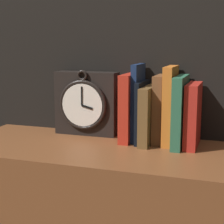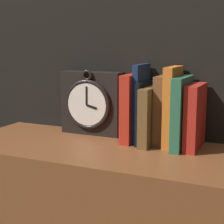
% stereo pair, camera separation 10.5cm
% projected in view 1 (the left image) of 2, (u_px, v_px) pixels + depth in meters
% --- Properties ---
extents(wall_back, '(6.00, 0.05, 2.60)m').
position_uv_depth(wall_back, '(132.00, 23.00, 1.20)').
color(wall_back, black).
rests_on(wall_back, ground_plane).
extents(clock, '(0.21, 0.08, 0.21)m').
position_uv_depth(clock, '(86.00, 103.00, 1.22)').
color(clock, black).
rests_on(clock, bookshelf).
extents(book_slot0_red, '(0.03, 0.13, 0.21)m').
position_uv_depth(book_slot0_red, '(129.00, 108.00, 1.14)').
color(book_slot0_red, red).
rests_on(book_slot0_red, bookshelf).
extents(book_slot1_navy, '(0.02, 0.11, 0.24)m').
position_uv_depth(book_slot1_navy, '(138.00, 103.00, 1.14)').
color(book_slot1_navy, '#16274C').
rests_on(book_slot1_navy, bookshelf).
extents(book_slot2_black, '(0.01, 0.13, 0.18)m').
position_uv_depth(book_slot2_black, '(142.00, 112.00, 1.13)').
color(book_slot2_black, black).
rests_on(book_slot2_black, bookshelf).
extents(book_slot3_brown, '(0.03, 0.15, 0.17)m').
position_uv_depth(book_slot3_brown, '(149.00, 115.00, 1.12)').
color(book_slot3_brown, brown).
rests_on(book_slot3_brown, bookshelf).
extents(book_slot4_brown, '(0.03, 0.11, 0.20)m').
position_uv_depth(book_slot4_brown, '(160.00, 109.00, 1.12)').
color(book_slot4_brown, brown).
rests_on(book_slot4_brown, bookshelf).
extents(book_slot5_orange, '(0.03, 0.13, 0.23)m').
position_uv_depth(book_slot5_orange, '(170.00, 105.00, 1.11)').
color(book_slot5_orange, orange).
rests_on(book_slot5_orange, bookshelf).
extents(book_slot6_green, '(0.03, 0.16, 0.20)m').
position_uv_depth(book_slot6_green, '(180.00, 111.00, 1.08)').
color(book_slot6_green, '#2A6246').
rests_on(book_slot6_green, bookshelf).
extents(book_slot7_red, '(0.04, 0.15, 0.18)m').
position_uv_depth(book_slot7_red, '(193.00, 115.00, 1.08)').
color(book_slot7_red, '#B2251C').
rests_on(book_slot7_red, bookshelf).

